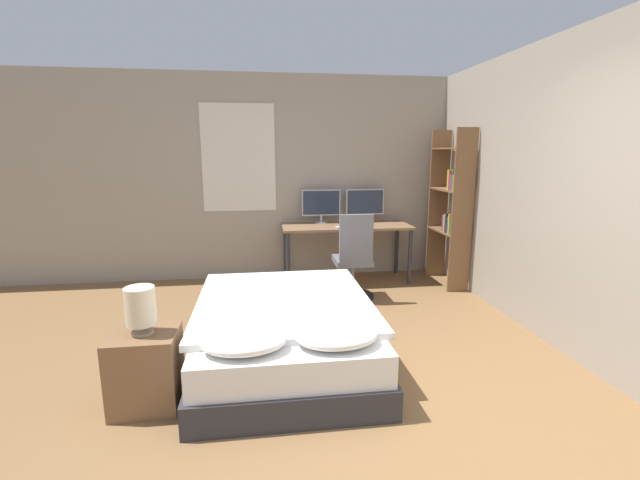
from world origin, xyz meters
The scene contains 13 objects.
ground_plane centered at (0.00, 0.00, 0.00)m, with size 20.00×20.00×0.00m, color brown.
wall_back centered at (-0.01, 3.70, 1.35)m, with size 12.00×0.08×2.70m.
wall_side_right centered at (1.78, 1.50, 1.35)m, with size 0.06×12.00×2.70m.
bed centered at (-0.64, 1.17, 0.25)m, with size 1.42×1.93×0.58m.
nightstand centered at (-1.61, 0.66, 0.26)m, with size 0.44×0.40×0.53m.
bedside_lamp centered at (-1.61, 0.66, 0.71)m, with size 0.19×0.19×0.32m.
desk centered at (0.30, 3.31, 0.68)m, with size 1.68×0.64×0.76m.
monitor_left centered at (0.00, 3.53, 1.02)m, with size 0.52×0.16×0.45m.
monitor_right centered at (0.60, 3.53, 1.02)m, with size 0.52×0.16×0.45m.
keyboard centered at (0.30, 3.09, 0.77)m, with size 0.34×0.13×0.02m.
computer_mouse centered at (0.57, 3.09, 0.78)m, with size 0.07×0.05×0.04m.
office_chair centered at (0.24, 2.57, 0.40)m, with size 0.52×0.52×1.03m.
bookshelf centered at (1.59, 2.96, 1.07)m, with size 0.27×0.74×1.98m.
Camera 1 is at (-0.81, -2.13, 1.71)m, focal length 24.00 mm.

